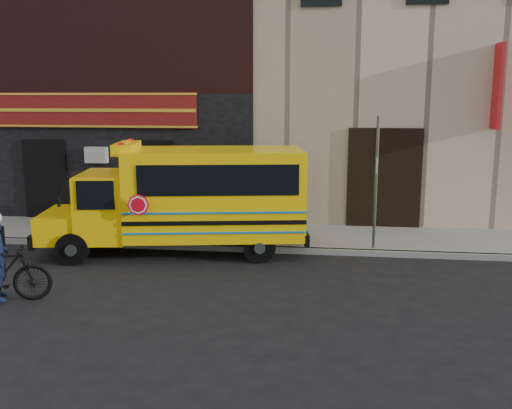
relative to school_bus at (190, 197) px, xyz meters
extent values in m
plane|color=black|center=(1.25, -2.29, -1.51)|extent=(120.00, 120.00, 0.00)
cube|color=gray|center=(1.25, 0.31, -1.43)|extent=(40.00, 0.20, 0.15)
cube|color=slate|center=(1.25, 1.81, -1.43)|extent=(40.00, 3.00, 0.15)
cube|color=beige|center=(1.25, 8.21, 4.64)|extent=(20.00, 10.00, 12.00)
cube|color=black|center=(-3.75, 3.26, 0.64)|extent=(10.00, 0.30, 4.00)
cube|color=#341211|center=(-3.75, 3.26, 4.14)|extent=(10.00, 0.28, 3.00)
cube|color=#60160D|center=(-3.75, 3.09, 2.14)|extent=(6.50, 0.12, 1.10)
cube|color=black|center=(-5.55, 3.11, -0.11)|extent=(1.30, 0.10, 2.50)
cube|color=black|center=(-1.95, 3.11, -0.11)|extent=(1.30, 0.10, 2.50)
cube|color=red|center=(8.25, 2.86, 2.84)|extent=(0.10, 0.70, 2.40)
cylinder|color=black|center=(-2.63, -1.41, -1.11)|extent=(0.84, 0.41, 0.80)
cylinder|color=black|center=(-2.95, 0.46, -1.11)|extent=(0.84, 0.41, 0.80)
cylinder|color=black|center=(1.91, -0.63, -1.11)|extent=(0.84, 0.41, 0.80)
cylinder|color=black|center=(1.58, 1.24, -1.11)|extent=(0.84, 0.41, 0.80)
cube|color=#FFC405|center=(-3.23, -0.55, -0.71)|extent=(1.32, 2.14, 0.70)
cube|color=black|center=(-3.77, -0.64, -0.96)|extent=(0.47, 2.04, 0.35)
cube|color=#FFC405|center=(-2.15, -0.36, -0.21)|extent=(1.54, 2.27, 1.70)
cube|color=black|center=(-2.71, -0.46, 0.19)|extent=(0.36, 1.78, 0.90)
cube|color=#FFC405|center=(0.66, 0.12, 0.11)|extent=(4.81, 2.93, 2.25)
cube|color=black|center=(2.91, 0.51, -0.96)|extent=(0.49, 2.19, 0.30)
cube|color=black|center=(0.95, -0.96, 0.59)|extent=(3.85, 0.70, 0.75)
cube|color=#FFC405|center=(-1.56, -0.26, 1.27)|extent=(0.76, 1.66, 0.28)
cylinder|color=red|center=(-0.89, -1.47, 0.04)|extent=(0.52, 0.12, 0.52)
cylinder|color=#464F48|center=(4.80, 0.59, 0.28)|extent=(0.08, 0.08, 3.59)
cube|color=red|center=(4.79, 0.51, 1.40)|extent=(0.04, 0.31, 0.45)
cube|color=white|center=(4.79, 0.51, 0.84)|extent=(0.04, 0.31, 0.39)
imported|color=black|center=(-2.89, -4.11, -0.92)|extent=(2.05, 1.21, 1.19)
camera|label=1|loc=(3.56, -14.27, 2.58)|focal=40.00mm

